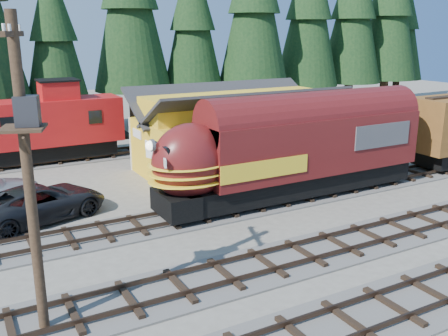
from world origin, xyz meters
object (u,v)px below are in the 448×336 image
depot (237,123)px  utility_pole (28,160)px  locomotive (287,154)px  pickup_truck_a (40,202)px  caboose (47,125)px

depot → utility_pole: (-14.05, -12.68, 2.24)m
utility_pole → locomotive: bearing=43.5°
locomotive → pickup_truck_a: 12.27m
depot → caboose: 12.68m
depot → pickup_truck_a: depot is taller
depot → locomotive: size_ratio=0.82×
locomotive → pickup_truck_a: (-11.74, 3.17, -1.62)m
locomotive → utility_pole: utility_pole is taller
locomotive → utility_pole: size_ratio=1.70×
caboose → depot: bearing=-36.3°
locomotive → utility_pole: bearing=-154.9°
caboose → utility_pole: bearing=-100.8°
caboose → pickup_truck_a: (-2.38, -10.83, -1.68)m
pickup_truck_a → locomotive: bearing=-123.2°
depot → utility_pole: 19.06m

